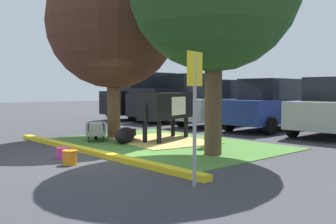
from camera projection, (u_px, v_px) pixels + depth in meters
The scene contains 16 objects.
ground_plane at pixel (105, 155), 9.28m from camera, with size 80.00×80.00×0.00m, color #38383D.
grass_island at pixel (164, 144), 11.21m from camera, with size 6.78×4.66×0.02m, color #477A33.
curb_yellow at pixel (89, 151), 9.55m from camera, with size 7.98×0.24×0.12m, color yellow.
hay_bedding at pixel (161, 141), 11.81m from camera, with size 3.20×2.40×0.04m, color tan.
shade_tree_left at pixel (113, 23), 12.49m from camera, with size 4.32×4.32×5.97m.
cow_holstein at pixel (168, 106), 11.94m from camera, with size 1.41×3.04×1.54m.
calf_lying at pixel (125, 135), 11.40m from camera, with size 1.02×1.26×0.48m.
person_handler at pixel (213, 115), 10.84m from camera, with size 0.34×0.48×1.62m.
wheelbarrow at pixel (96, 129), 11.75m from camera, with size 1.52×1.16×0.63m.
parking_sign at pixel (195, 92), 6.24m from camera, with size 0.15×0.44×2.22m.
bucket_pink at pixel (63, 153), 8.86m from camera, with size 0.32×0.32×0.26m.
bucket_orange at pixel (70, 157), 8.13m from camera, with size 0.32×0.32×0.31m.
suv_black at pixel (144, 96), 20.85m from camera, with size 2.24×4.66×2.52m.
pickup_truck_black at pixel (181, 99), 19.37m from camera, with size 2.35×5.46×2.42m.
sedan_red at pixel (218, 104), 16.80m from camera, with size 2.13×4.46×2.02m.
sedan_blue at pixel (270, 105), 14.99m from camera, with size 2.13×4.46×2.02m.
Camera 1 is at (7.87, -5.01, 1.61)m, focal length 40.78 mm.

